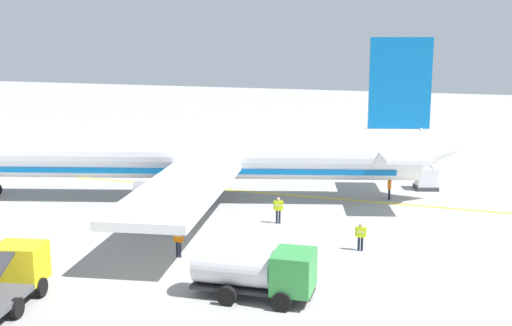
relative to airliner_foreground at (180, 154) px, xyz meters
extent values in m
cylinder|color=white|center=(-0.17, 0.54, 0.11)|extent=(14.21, 35.53, 3.80)
cone|color=white|center=(5.59, -18.19, 0.51)|extent=(4.03, 4.01, 3.23)
cube|color=white|center=(-8.32, -4.05, -0.56)|extent=(16.62, 7.79, 0.50)
cylinder|color=slate|center=(-6.23, -1.53, -1.76)|extent=(3.04, 3.71, 2.20)
cube|color=white|center=(9.16, 1.32, -0.56)|extent=(16.60, 10.69, 0.50)
cylinder|color=slate|center=(6.01, 2.23, -1.76)|extent=(3.04, 3.71, 2.20)
cube|color=#0C66B2|center=(4.68, -15.23, 5.26)|extent=(1.64, 4.31, 6.50)
cube|color=white|center=(4.68, -15.23, 0.51)|extent=(10.88, 6.11, 0.24)
cube|color=#0C66B2|center=(-0.17, 0.54, -0.94)|extent=(12.97, 32.03, 0.36)
cylinder|color=black|center=(-2.21, -1.65, -2.84)|extent=(0.66, 1.15, 1.10)
cylinder|color=gray|center=(-2.21, -1.65, -2.04)|extent=(0.20, 0.20, 0.50)
cylinder|color=black|center=(2.76, -0.13, -2.84)|extent=(0.66, 1.15, 1.10)
cylinder|color=gray|center=(2.76, -0.13, -2.04)|extent=(0.20, 0.20, 0.50)
cube|color=yellow|center=(-19.00, -0.91, -1.89)|extent=(2.24, 2.54, 1.80)
cube|color=#192333|center=(-18.17, -0.72, -1.53)|extent=(0.49, 1.82, 0.94)
cube|color=#262628|center=(-20.72, -1.30, -2.87)|extent=(5.54, 2.68, 0.16)
cylinder|color=black|center=(-19.05, -2.05, -2.94)|extent=(0.94, 0.47, 0.90)
cylinder|color=black|center=(-21.36, -2.57, -2.94)|extent=(0.94, 0.47, 0.90)
cube|color=#338C3F|center=(-15.82, -13.33, -1.89)|extent=(2.33, 1.96, 1.80)
cube|color=#192333|center=(-15.76, -14.17, -1.53)|extent=(1.85, 0.22, 0.94)
cylinder|color=silver|center=(-16.04, -10.50, -1.89)|extent=(2.08, 3.79, 1.80)
cube|color=#262628|center=(-15.97, -11.40, -2.87)|extent=(1.97, 5.76, 0.16)
cylinder|color=black|center=(-14.75, -12.94, -2.94)|extent=(0.35, 0.92, 0.90)
cylinder|color=black|center=(-16.94, -13.11, -2.94)|extent=(0.35, 0.92, 0.90)
cylinder|color=black|center=(-14.94, -10.42, -2.94)|extent=(0.35, 0.92, 0.90)
cylinder|color=black|center=(-17.13, -10.59, -2.94)|extent=(0.35, 0.92, 0.90)
cube|color=#333338|center=(9.22, -17.03, -3.24)|extent=(2.17, 2.17, 0.30)
cube|color=silver|center=(9.22, -17.03, -2.37)|extent=(1.91, 1.91, 1.45)
cube|color=silver|center=(9.39, -17.53, -1.79)|extent=(1.65, 1.07, 0.56)
cylinder|color=#191E33|center=(-7.53, -14.78, -2.99)|extent=(0.14, 0.14, 0.79)
cylinder|color=#191E33|center=(-7.51, -14.96, -2.99)|extent=(0.14, 0.14, 0.79)
cube|color=#CCE519|center=(-7.52, -14.87, -2.30)|extent=(0.27, 0.46, 0.59)
cube|color=silver|center=(-7.52, -14.87, -2.27)|extent=(0.28, 0.47, 0.06)
sphere|color=tan|center=(-7.52, -14.87, -1.90)|extent=(0.21, 0.21, 0.21)
cylinder|color=#CCE519|center=(-7.55, -14.60, -2.27)|extent=(0.09, 0.09, 0.56)
cylinder|color=#CCE519|center=(-7.49, -15.13, -2.27)|extent=(0.09, 0.09, 0.56)
cylinder|color=#191E33|center=(-3.86, -8.74, -2.96)|extent=(0.14, 0.14, 0.86)
cylinder|color=#191E33|center=(-3.84, -8.92, -2.96)|extent=(0.14, 0.14, 0.86)
cube|color=#CCE519|center=(-3.85, -8.83, -2.21)|extent=(0.28, 0.47, 0.65)
cube|color=silver|center=(-3.85, -8.83, -2.18)|extent=(0.29, 0.48, 0.06)
sphere|color=tan|center=(-3.85, -8.83, -1.77)|extent=(0.23, 0.23, 0.23)
cylinder|color=#CCE519|center=(-3.89, -8.56, -2.18)|extent=(0.09, 0.09, 0.61)
cylinder|color=#CCE519|center=(-3.81, -9.10, -2.18)|extent=(0.09, 0.09, 0.61)
cylinder|color=#191E33|center=(5.02, -14.74, -2.98)|extent=(0.14, 0.14, 0.82)
cylinder|color=#191E33|center=(4.84, -14.74, -2.98)|extent=(0.14, 0.14, 0.82)
cube|color=orange|center=(4.93, -14.74, -2.26)|extent=(0.44, 0.22, 0.62)
cube|color=silver|center=(4.93, -14.74, -2.23)|extent=(0.45, 0.23, 0.06)
sphere|color=tan|center=(4.93, -14.74, -1.83)|extent=(0.22, 0.22, 0.22)
cylinder|color=orange|center=(5.20, -14.74, -2.23)|extent=(0.09, 0.09, 0.59)
cylinder|color=orange|center=(4.66, -14.74, -2.23)|extent=(0.09, 0.09, 0.59)
cylinder|color=#191E33|center=(-11.94, -5.56, -2.95)|extent=(0.14, 0.14, 0.88)
cylinder|color=#191E33|center=(-11.95, -5.74, -2.95)|extent=(0.14, 0.14, 0.88)
cube|color=orange|center=(-11.94, -5.65, -2.18)|extent=(0.25, 0.45, 0.66)
cube|color=silver|center=(-11.94, -5.65, -2.14)|extent=(0.26, 0.46, 0.06)
sphere|color=tan|center=(-11.94, -5.65, -1.73)|extent=(0.24, 0.24, 0.24)
cylinder|color=orange|center=(-11.93, -5.38, -2.14)|extent=(0.09, 0.09, 0.63)
cylinder|color=orange|center=(-11.96, -5.92, -2.14)|extent=(0.09, 0.09, 0.63)
cube|color=yellow|center=(3.74, -4.46, -3.39)|extent=(0.30, 60.00, 0.01)
camera|label=1|loc=(-42.54, -20.95, 8.50)|focal=45.41mm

